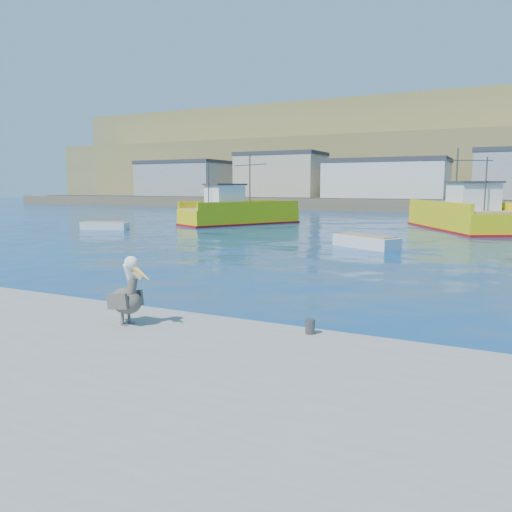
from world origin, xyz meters
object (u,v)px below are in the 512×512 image
(trawler_yellow_a, at_px, (238,213))
(skiff_left, at_px, (105,226))
(trawler_yellow_b, at_px, (463,216))
(skiff_mid, at_px, (366,243))
(pelican, at_px, (127,295))

(trawler_yellow_a, height_order, skiff_left, trawler_yellow_a)
(trawler_yellow_a, height_order, trawler_yellow_b, trawler_yellow_b)
(skiff_mid, bearing_deg, skiff_left, 173.37)
(trawler_yellow_a, xyz_separation_m, pelican, (14.67, -32.36, 0.11))
(trawler_yellow_b, height_order, skiff_mid, trawler_yellow_b)
(trawler_yellow_b, xyz_separation_m, skiff_left, (-26.11, -12.32, -0.85))
(trawler_yellow_a, distance_m, skiff_mid, 19.40)
(trawler_yellow_b, relative_size, pelican, 8.57)
(skiff_left, distance_m, skiff_mid, 22.12)
(trawler_yellow_a, relative_size, skiff_left, 3.01)
(trawler_yellow_b, distance_m, skiff_mid, 15.46)
(skiff_mid, bearing_deg, trawler_yellow_b, 74.46)
(trawler_yellow_b, bearing_deg, trawler_yellow_a, -172.36)
(skiff_left, relative_size, skiff_mid, 0.93)
(trawler_yellow_a, bearing_deg, skiff_mid, -39.44)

